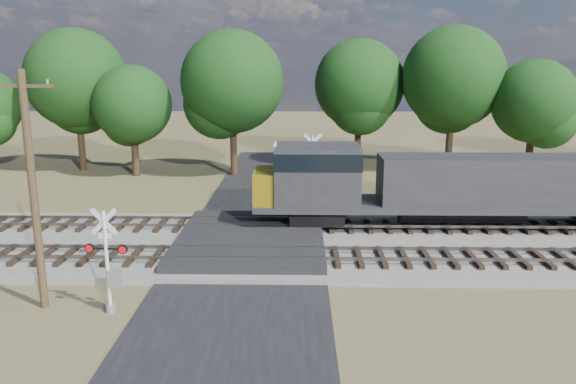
{
  "coord_description": "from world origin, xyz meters",
  "views": [
    {
      "loc": [
        2.32,
        -25.56,
        8.72
      ],
      "look_at": [
        1.78,
        2.0,
        2.41
      ],
      "focal_mm": 35.0,
      "sensor_mm": 36.0,
      "label": 1
    }
  ],
  "objects_px": {
    "crossing_signal_near": "(110,270)",
    "equipment_shed": "(428,184)",
    "utility_pole": "(33,186)",
    "crossing_signal_far": "(311,176)"
  },
  "relations": [
    {
      "from": "utility_pole",
      "to": "equipment_shed",
      "type": "xyz_separation_m",
      "value": [
        17.31,
        15.22,
        -3.13
      ]
    },
    {
      "from": "crossing_signal_near",
      "to": "crossing_signal_far",
      "type": "height_order",
      "value": "crossing_signal_far"
    },
    {
      "from": "crossing_signal_near",
      "to": "utility_pole",
      "type": "distance_m",
      "value": 3.96
    },
    {
      "from": "crossing_signal_near",
      "to": "crossing_signal_far",
      "type": "distance_m",
      "value": 17.31
    },
    {
      "from": "crossing_signal_near",
      "to": "equipment_shed",
      "type": "distance_m",
      "value": 21.43
    },
    {
      "from": "crossing_signal_near",
      "to": "equipment_shed",
      "type": "relative_size",
      "value": 0.92
    },
    {
      "from": "crossing_signal_near",
      "to": "equipment_shed",
      "type": "xyz_separation_m",
      "value": [
        14.67,
        15.62,
        -0.2
      ]
    },
    {
      "from": "crossing_signal_far",
      "to": "utility_pole",
      "type": "distance_m",
      "value": 18.44
    },
    {
      "from": "crossing_signal_far",
      "to": "equipment_shed",
      "type": "bearing_deg",
      "value": -179.14
    },
    {
      "from": "crossing_signal_far",
      "to": "equipment_shed",
      "type": "distance_m",
      "value": 7.27
    }
  ]
}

